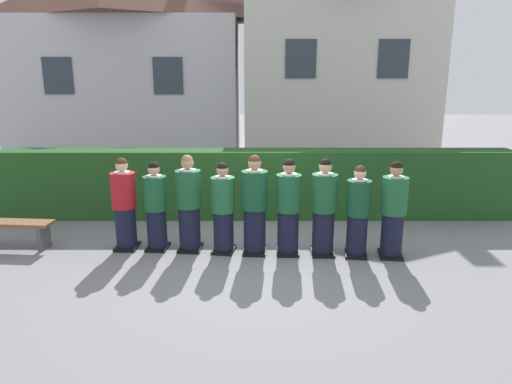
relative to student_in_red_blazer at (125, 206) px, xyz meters
name	(u,v)px	position (x,y,z in m)	size (l,w,h in m)	color
ground_plane	(256,252)	(2.24, -0.17, -0.76)	(60.00, 60.00, 0.00)	slate
student_in_red_blazer	(125,206)	(0.00, 0.00, 0.00)	(0.41, 0.50, 1.59)	black
student_front_row_1	(156,208)	(0.54, -0.03, -0.03)	(0.40, 0.50, 1.53)	black
student_front_row_2	(189,205)	(1.11, -0.06, 0.03)	(0.43, 0.53, 1.65)	black
student_front_row_3	(223,210)	(1.69, -0.15, -0.03)	(0.42, 0.52, 1.54)	black
student_front_row_4	(255,207)	(2.22, -0.20, 0.04)	(0.44, 0.50, 1.67)	black
student_front_row_5	(289,209)	(2.78, -0.23, 0.01)	(0.42, 0.47, 1.61)	black
student_front_row_6	(324,209)	(3.36, -0.26, 0.02)	(0.42, 0.51, 1.63)	black
student_front_row_7	(358,214)	(3.91, -0.34, -0.03)	(0.42, 0.51, 1.53)	black
student_front_row_8	(394,212)	(4.48, -0.37, 0.00)	(0.43, 0.50, 1.60)	black
hedge	(256,184)	(2.24, 1.90, -0.04)	(10.72, 0.70, 1.43)	#214C1E
school_building_main	(339,50)	(4.90, 7.88, 2.99)	(6.36, 3.22, 7.31)	beige
school_building_annex	(130,57)	(-2.10, 8.84, 2.83)	(7.89, 4.23, 6.98)	silver
wooden_bench	(13,228)	(-1.97, 0.02, -0.41)	(1.43, 0.48, 0.48)	brown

